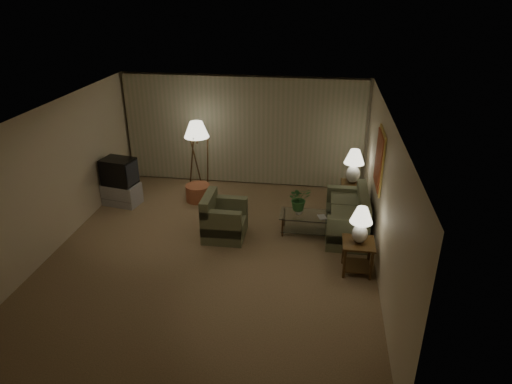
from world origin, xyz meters
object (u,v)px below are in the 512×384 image
crt_tv (119,172)px  table_lamp_near (361,222)px  side_table_far (351,191)px  ottoman (198,193)px  table_lamp_far (354,163)px  sofa (346,218)px  side_table_near (358,251)px  armchair (225,220)px  vase (299,211)px  floor_lamp (198,157)px  tv_cabinet (122,194)px  coffee_table (306,221)px

crt_tv → table_lamp_near: bearing=-10.6°
side_table_far → ottoman: 3.53m
table_lamp_far → table_lamp_near: bearing=-90.0°
sofa → side_table_near: size_ratio=2.65×
armchair → table_lamp_near: table_lamp_near is taller
table_lamp_far → side_table_far: bearing=180.0°
ottoman → crt_tv: bearing=-165.4°
vase → crt_tv: bearing=169.8°
side_table_near → floor_lamp: floor_lamp is taller
table_lamp_near → table_lamp_far: size_ratio=0.87×
side_table_far → table_lamp_near: (0.00, -2.60, 0.60)m
table_lamp_near → vase: table_lamp_near is taller
table_lamp_far → vase: 1.83m
tv_cabinet → vase: (4.09, -0.74, 0.24)m
sofa → tv_cabinet: sofa is taller
side_table_far → crt_tv: crt_tv is taller
side_table_near → table_lamp_far: table_lamp_far is taller
table_lamp_far → coffee_table: 1.83m
sofa → side_table_far: size_ratio=2.65×
side_table_far → tv_cabinet: bearing=-173.3°
coffee_table → vase: 0.26m
floor_lamp → crt_tv: bearing=-152.5°
armchair → tv_cabinet: bearing=67.0°
table_lamp_near → ottoman: size_ratio=1.18×
sofa → crt_tv: (-5.05, 0.64, 0.45)m
armchair → coffee_table: 1.64m
coffee_table → floor_lamp: 3.14m
crt_tv → floor_lamp: size_ratio=0.44×
vase → sofa: bearing=6.0°
tv_cabinet → table_lamp_far: bearing=17.0°
armchair → floor_lamp: bearing=27.8°
sofa → floor_lamp: floor_lamp is taller
tv_cabinet → armchair: bearing=-12.5°
vase → tv_cabinet: bearing=169.8°
side_table_far → tv_cabinet: (-5.20, -0.61, -0.15)m
coffee_table → ottoman: (-2.56, 1.17, -0.09)m
table_lamp_near → vase: size_ratio=4.44×
table_lamp_near → coffee_table: size_ratio=0.64×
table_lamp_far → floor_lamp: (-3.59, 0.23, -0.12)m
table_lamp_far → crt_tv: table_lamp_far is taller
floor_lamp → sofa: bearing=-23.2°
armchair → ottoman: (-0.97, 1.55, -0.17)m
vase → floor_lamp: bearing=147.6°
armchair → floor_lamp: size_ratio=0.48×
armchair → table_lamp_near: 2.77m
tv_cabinet → vase: bearing=0.1°
sofa → crt_tv: 5.11m
side_table_near → side_table_far: (-0.00, 2.60, -0.01)m
armchair → table_lamp_near: (2.55, -0.87, 0.64)m
sofa → ottoman: sofa is taller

